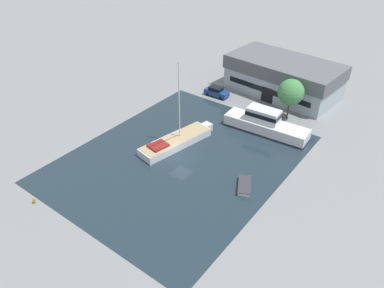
{
  "coord_description": "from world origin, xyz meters",
  "views": [
    {
      "loc": [
        25.91,
        -31.86,
        29.74
      ],
      "look_at": [
        0.0,
        2.48,
        1.0
      ],
      "focal_mm": 35.0,
      "sensor_mm": 36.0,
      "label": 1
    }
  ],
  "objects_px": {
    "small_dinghy": "(244,186)",
    "parked_car": "(216,92)",
    "quay_tree_near_building": "(291,92)",
    "motor_cruiser": "(265,124)",
    "warehouse_building": "(283,77)",
    "sailboat_moored": "(176,141)"
  },
  "relations": [
    {
      "from": "small_dinghy",
      "to": "parked_car",
      "type": "bearing_deg",
      "value": 104.1
    },
    {
      "from": "quay_tree_near_building",
      "to": "motor_cruiser",
      "type": "height_order",
      "value": "quay_tree_near_building"
    },
    {
      "from": "quay_tree_near_building",
      "to": "small_dinghy",
      "type": "bearing_deg",
      "value": -80.29
    },
    {
      "from": "warehouse_building",
      "to": "parked_car",
      "type": "distance_m",
      "value": 12.02
    },
    {
      "from": "warehouse_building",
      "to": "quay_tree_near_building",
      "type": "height_order",
      "value": "quay_tree_near_building"
    },
    {
      "from": "warehouse_building",
      "to": "parked_car",
      "type": "relative_size",
      "value": 4.59
    },
    {
      "from": "sailboat_moored",
      "to": "motor_cruiser",
      "type": "height_order",
      "value": "sailboat_moored"
    },
    {
      "from": "warehouse_building",
      "to": "small_dinghy",
      "type": "height_order",
      "value": "warehouse_building"
    },
    {
      "from": "sailboat_moored",
      "to": "small_dinghy",
      "type": "relative_size",
      "value": 3.25
    },
    {
      "from": "quay_tree_near_building",
      "to": "warehouse_building",
      "type": "bearing_deg",
      "value": 121.45
    },
    {
      "from": "quay_tree_near_building",
      "to": "parked_car",
      "type": "bearing_deg",
      "value": -179.27
    },
    {
      "from": "parked_car",
      "to": "motor_cruiser",
      "type": "height_order",
      "value": "motor_cruiser"
    },
    {
      "from": "motor_cruiser",
      "to": "sailboat_moored",
      "type": "bearing_deg",
      "value": 138.68
    },
    {
      "from": "warehouse_building",
      "to": "motor_cruiser",
      "type": "height_order",
      "value": "warehouse_building"
    },
    {
      "from": "warehouse_building",
      "to": "parked_car",
      "type": "xyz_separation_m",
      "value": [
        -8.57,
        -8.12,
        -2.25
      ]
    },
    {
      "from": "warehouse_building",
      "to": "motor_cruiser",
      "type": "bearing_deg",
      "value": -69.08
    },
    {
      "from": "quay_tree_near_building",
      "to": "sailboat_moored",
      "type": "height_order",
      "value": "sailboat_moored"
    },
    {
      "from": "warehouse_building",
      "to": "quay_tree_near_building",
      "type": "relative_size",
      "value": 3.02
    },
    {
      "from": "warehouse_building",
      "to": "sailboat_moored",
      "type": "height_order",
      "value": "sailboat_moored"
    },
    {
      "from": "warehouse_building",
      "to": "sailboat_moored",
      "type": "distance_m",
      "value": 24.98
    },
    {
      "from": "parked_car",
      "to": "sailboat_moored",
      "type": "xyz_separation_m",
      "value": [
        4.15,
        -16.34,
        -0.19
      ]
    },
    {
      "from": "parked_car",
      "to": "warehouse_building",
      "type": "bearing_deg",
      "value": 131.67
    }
  ]
}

